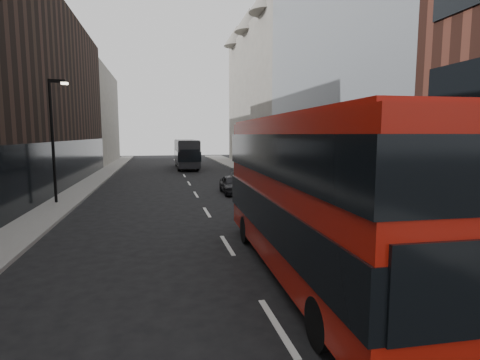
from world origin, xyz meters
TOP-DOWN VIEW (x-y plane):
  - sidewalk_right at (7.50, 25.00)m, footprint 3.00×80.00m
  - sidewalk_left at (-8.00, 25.00)m, footprint 2.00×80.00m
  - building_modern_block at (11.47, 21.00)m, footprint 5.03×22.00m
  - building_victorian at (11.38, 44.00)m, footprint 6.50×24.00m
  - building_left_mid at (-11.50, 30.00)m, footprint 5.00×24.00m
  - building_left_far at (-11.50, 52.00)m, footprint 5.00×20.00m
  - street_lamp at (-8.22, 18.00)m, footprint 1.06×0.22m
  - red_bus at (1.79, 4.56)m, footprint 3.01×11.39m
  - grey_bus at (0.80, 40.28)m, footprint 2.52×10.64m
  - car_a at (2.54, 20.00)m, footprint 1.54×3.77m
  - car_b at (4.35, 18.00)m, footprint 2.01×4.52m
  - car_c at (4.21, 24.00)m, footprint 1.75×4.29m

SIDE VIEW (x-z plane):
  - sidewalk_right at x=7.50m, z-range 0.00..0.15m
  - sidewalk_left at x=-8.00m, z-range 0.00..0.15m
  - car_c at x=4.21m, z-range 0.00..1.24m
  - car_a at x=2.54m, z-range 0.00..1.28m
  - car_b at x=4.35m, z-range 0.00..1.44m
  - grey_bus at x=0.80m, z-range 0.12..3.55m
  - red_bus at x=1.79m, z-range 0.25..4.81m
  - street_lamp at x=-8.22m, z-range 0.68..7.68m
  - building_left_far at x=-11.50m, z-range 0.00..13.00m
  - building_left_mid at x=-11.50m, z-range 0.00..14.00m
  - building_victorian at x=11.38m, z-range -0.84..20.16m
  - building_modern_block at x=11.47m, z-range -0.10..19.90m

